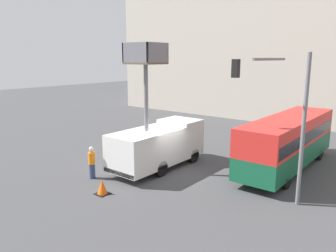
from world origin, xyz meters
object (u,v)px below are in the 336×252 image
Objects in this scene: road_worker_directing at (238,162)px; traffic_cone_near_truck at (102,187)px; traffic_light_pole at (279,103)px; road_worker_near_truck at (92,163)px; utility_truck at (158,142)px; city_bus at (289,139)px.

road_worker_directing is 7.62m from traffic_cone_near_truck.
road_worker_near_truck is (-8.89, -3.80, -3.69)m from traffic_light_pole.
traffic_light_pole is at bearing 35.86° from traffic_cone_near_truck.
road_worker_near_truck is at bearing -114.91° from utility_truck.
traffic_cone_near_truck is at bearing -84.92° from utility_truck.
road_worker_near_truck is at bearing 153.00° from traffic_cone_near_truck.
traffic_light_pole is at bearing 138.33° from road_worker_directing.
traffic_light_pole is 9.33× the size of traffic_cone_near_truck.
city_bus is 3.73m from road_worker_directing.
traffic_cone_near_truck is (0.42, -4.78, -1.25)m from utility_truck.
utility_truck is 7.85m from city_bus.
road_worker_near_truck is 2.49× the size of traffic_cone_near_truck.
traffic_light_pole is 3.74× the size of road_worker_near_truck.
road_worker_near_truck reaches higher than traffic_cone_near_truck.
city_bus is 5.53m from traffic_light_pole.
traffic_cone_near_truck is at bearing 45.34° from road_worker_directing.
road_worker_directing is (-1.65, -3.19, -0.97)m from city_bus.
city_bus is 1.48× the size of traffic_light_pole.
utility_truck is 4.88m from road_worker_directing.
road_worker_directing is (6.26, 5.31, -0.03)m from road_worker_near_truck.
traffic_cone_near_truck is at bearing -144.14° from traffic_light_pole.
road_worker_near_truck is at bearing 28.43° from road_worker_directing.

